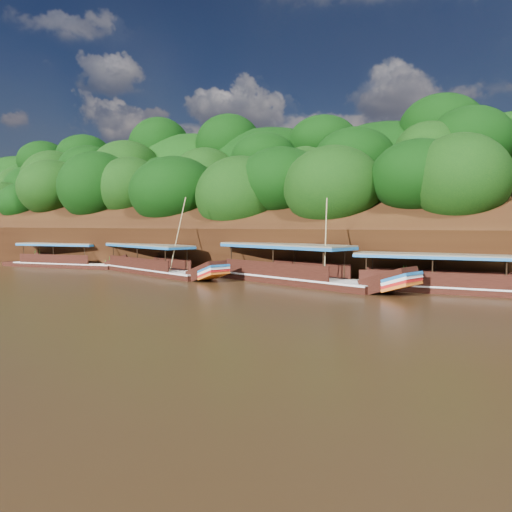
{
  "coord_description": "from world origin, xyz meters",
  "views": [
    {
      "loc": [
        13.63,
        -24.15,
        4.17
      ],
      "look_at": [
        -3.09,
        7.0,
        1.84
      ],
      "focal_mm": 35.0,
      "sensor_mm": 36.0,
      "label": 1
    }
  ],
  "objects_px": {
    "boat_3": "(72,262)",
    "boat_0": "(460,284)",
    "boat_1": "(302,276)",
    "boat_2": "(158,268)"
  },
  "relations": [
    {
      "from": "boat_1",
      "to": "boat_2",
      "type": "height_order",
      "value": "boat_2"
    },
    {
      "from": "boat_2",
      "to": "boat_3",
      "type": "xyz_separation_m",
      "value": [
        -11.38,
        1.28,
        -0.03
      ]
    },
    {
      "from": "boat_0",
      "to": "boat_1",
      "type": "distance_m",
      "value": 9.97
    },
    {
      "from": "boat_2",
      "to": "boat_1",
      "type": "bearing_deg",
      "value": 16.78
    },
    {
      "from": "boat_2",
      "to": "boat_3",
      "type": "distance_m",
      "value": 11.45
    },
    {
      "from": "boat_2",
      "to": "boat_3",
      "type": "height_order",
      "value": "boat_2"
    },
    {
      "from": "boat_0",
      "to": "boat_1",
      "type": "xyz_separation_m",
      "value": [
        -9.95,
        -0.61,
        0.09
      ]
    },
    {
      "from": "boat_0",
      "to": "boat_3",
      "type": "relative_size",
      "value": 1.11
    },
    {
      "from": "boat_3",
      "to": "boat_0",
      "type": "bearing_deg",
      "value": -10.9
    },
    {
      "from": "boat_3",
      "to": "boat_1",
      "type": "bearing_deg",
      "value": -13.18
    }
  ]
}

